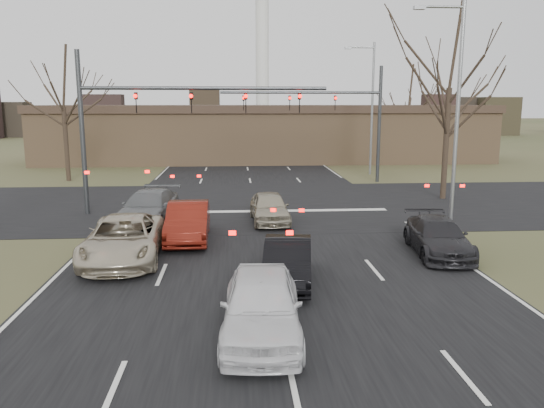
{
  "coord_description": "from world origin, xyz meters",
  "views": [
    {
      "loc": [
        -1.09,
        -13.63,
        5.47
      ],
      "look_at": [
        0.2,
        4.57,
        2.0
      ],
      "focal_mm": 35.0,
      "sensor_mm": 36.0,
      "label": 1
    }
  ],
  "objects_px": {
    "streetlight_right_near": "(454,101)",
    "car_black_hatch": "(288,261)",
    "car_silver_ahead": "(269,207)",
    "car_grey_ahead": "(149,208)",
    "building": "(266,133)",
    "mast_arm_far": "(340,110)",
    "mast_arm_near": "(149,112)",
    "streetlight_right_far": "(370,102)",
    "car_charcoal_sedan": "(438,237)",
    "car_white_sedan": "(262,305)",
    "car_silver_suv": "(124,239)",
    "car_red_ahead": "(188,222)"
  },
  "relations": [
    {
      "from": "building",
      "to": "car_silver_suv",
      "type": "height_order",
      "value": "building"
    },
    {
      "from": "building",
      "to": "streetlight_right_near",
      "type": "xyz_separation_m",
      "value": [
        6.82,
        -28.0,
        2.92
      ]
    },
    {
      "from": "building",
      "to": "car_red_ahead",
      "type": "height_order",
      "value": "building"
    },
    {
      "from": "mast_arm_near",
      "to": "streetlight_right_near",
      "type": "xyz_separation_m",
      "value": [
        14.05,
        -3.0,
        0.51
      ]
    },
    {
      "from": "building",
      "to": "car_red_ahead",
      "type": "xyz_separation_m",
      "value": [
        -5.0,
        -30.55,
        -1.9
      ]
    },
    {
      "from": "car_silver_suv",
      "to": "streetlight_right_far",
      "type": "bearing_deg",
      "value": 54.41
    },
    {
      "from": "car_silver_suv",
      "to": "car_charcoal_sedan",
      "type": "relative_size",
      "value": 1.23
    },
    {
      "from": "car_white_sedan",
      "to": "car_silver_ahead",
      "type": "height_order",
      "value": "car_white_sedan"
    },
    {
      "from": "streetlight_right_near",
      "to": "car_charcoal_sedan",
      "type": "distance_m",
      "value": 7.62
    },
    {
      "from": "mast_arm_far",
      "to": "car_white_sedan",
      "type": "bearing_deg",
      "value": -105.09
    },
    {
      "from": "mast_arm_far",
      "to": "streetlight_right_far",
      "type": "height_order",
      "value": "streetlight_right_far"
    },
    {
      "from": "car_silver_suv",
      "to": "car_charcoal_sedan",
      "type": "height_order",
      "value": "car_silver_suv"
    },
    {
      "from": "car_white_sedan",
      "to": "car_silver_ahead",
      "type": "relative_size",
      "value": 1.12
    },
    {
      "from": "building",
      "to": "mast_arm_far",
      "type": "bearing_deg",
      "value": -74.42
    },
    {
      "from": "car_silver_suv",
      "to": "car_charcoal_sedan",
      "type": "bearing_deg",
      "value": -2.9
    },
    {
      "from": "car_silver_suv",
      "to": "car_white_sedan",
      "type": "xyz_separation_m",
      "value": [
        4.53,
        -6.57,
        0.02
      ]
    },
    {
      "from": "mast_arm_far",
      "to": "streetlight_right_far",
      "type": "xyz_separation_m",
      "value": [
        3.14,
        4.0,
        0.57
      ]
    },
    {
      "from": "car_silver_suv",
      "to": "car_grey_ahead",
      "type": "relative_size",
      "value": 1.05
    },
    {
      "from": "mast_arm_near",
      "to": "mast_arm_far",
      "type": "bearing_deg",
      "value": 41.22
    },
    {
      "from": "streetlight_right_far",
      "to": "building",
      "type": "bearing_deg",
      "value": 123.65
    },
    {
      "from": "car_grey_ahead",
      "to": "car_white_sedan",
      "type": "bearing_deg",
      "value": -62.04
    },
    {
      "from": "mast_arm_far",
      "to": "car_white_sedan",
      "type": "height_order",
      "value": "mast_arm_far"
    },
    {
      "from": "mast_arm_far",
      "to": "car_black_hatch",
      "type": "height_order",
      "value": "mast_arm_far"
    },
    {
      "from": "streetlight_right_far",
      "to": "car_black_hatch",
      "type": "xyz_separation_m",
      "value": [
        -8.82,
        -24.98,
        -4.91
      ]
    },
    {
      "from": "car_charcoal_sedan",
      "to": "car_silver_ahead",
      "type": "bearing_deg",
      "value": 141.13
    },
    {
      "from": "mast_arm_near",
      "to": "streetlight_right_far",
      "type": "height_order",
      "value": "streetlight_right_far"
    },
    {
      "from": "streetlight_right_far",
      "to": "car_charcoal_sedan",
      "type": "relative_size",
      "value": 2.21
    },
    {
      "from": "mast_arm_far",
      "to": "car_black_hatch",
      "type": "bearing_deg",
      "value": -105.16
    },
    {
      "from": "streetlight_right_near",
      "to": "car_grey_ahead",
      "type": "xyz_separation_m",
      "value": [
        -13.88,
        0.54,
        -4.82
      ]
    },
    {
      "from": "car_silver_ahead",
      "to": "car_grey_ahead",
      "type": "bearing_deg",
      "value": 177.34
    },
    {
      "from": "mast_arm_near",
      "to": "mast_arm_far",
      "type": "xyz_separation_m",
      "value": [
        11.41,
        10.0,
        -0.06
      ]
    },
    {
      "from": "car_silver_suv",
      "to": "car_red_ahead",
      "type": "distance_m",
      "value": 3.35
    },
    {
      "from": "streetlight_right_near",
      "to": "car_black_hatch",
      "type": "bearing_deg",
      "value": -136.19
    },
    {
      "from": "car_silver_suv",
      "to": "car_black_hatch",
      "type": "height_order",
      "value": "car_silver_suv"
    },
    {
      "from": "mast_arm_far",
      "to": "car_grey_ahead",
      "type": "bearing_deg",
      "value": -132.06
    },
    {
      "from": "mast_arm_far",
      "to": "car_silver_suv",
      "type": "relative_size",
      "value": 2.0
    },
    {
      "from": "car_black_hatch",
      "to": "car_charcoal_sedan",
      "type": "height_order",
      "value": "car_black_hatch"
    },
    {
      "from": "car_grey_ahead",
      "to": "car_red_ahead",
      "type": "xyz_separation_m",
      "value": [
        2.06,
        -3.09,
        0.0
      ]
    },
    {
      "from": "mast_arm_far",
      "to": "building",
      "type": "bearing_deg",
      "value": 105.58
    },
    {
      "from": "streetlight_right_near",
      "to": "car_black_hatch",
      "type": "relative_size",
      "value": 2.43
    },
    {
      "from": "car_white_sedan",
      "to": "car_black_hatch",
      "type": "xyz_separation_m",
      "value": [
        1.0,
        3.8,
        -0.11
      ]
    },
    {
      "from": "car_charcoal_sedan",
      "to": "car_black_hatch",
      "type": "bearing_deg",
      "value": -149.07
    },
    {
      "from": "streetlight_right_far",
      "to": "car_grey_ahead",
      "type": "distance_m",
      "value": 22.38
    },
    {
      "from": "mast_arm_near",
      "to": "car_white_sedan",
      "type": "relative_size",
      "value": 2.62
    },
    {
      "from": "car_charcoal_sedan",
      "to": "car_silver_ahead",
      "type": "distance_m",
      "value": 8.19
    },
    {
      "from": "mast_arm_far",
      "to": "streetlight_right_far",
      "type": "bearing_deg",
      "value": 51.89
    },
    {
      "from": "streetlight_right_near",
      "to": "car_white_sedan",
      "type": "relative_size",
      "value": 2.16
    },
    {
      "from": "streetlight_right_near",
      "to": "car_black_hatch",
      "type": "height_order",
      "value": "streetlight_right_near"
    },
    {
      "from": "car_charcoal_sedan",
      "to": "car_silver_suv",
      "type": "bearing_deg",
      "value": -174.37
    },
    {
      "from": "car_white_sedan",
      "to": "car_silver_suv",
      "type": "bearing_deg",
      "value": 127.87
    }
  ]
}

